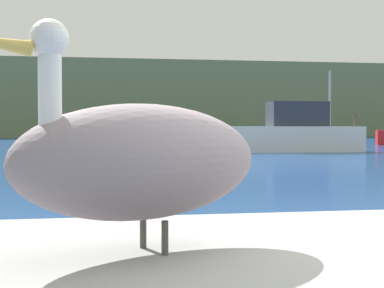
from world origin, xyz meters
name	(u,v)px	position (x,y,z in m)	size (l,w,h in m)	color
hillside_backdrop	(106,100)	(0.00, 71.98, 4.61)	(140.00, 13.96, 9.21)	#6B7A51
pelican	(140,159)	(-1.39, 0.01, 1.24)	(1.38, 0.98, 0.96)	gray
fishing_boat_white	(289,134)	(8.60, 26.71, 0.95)	(7.92, 2.11, 4.32)	white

